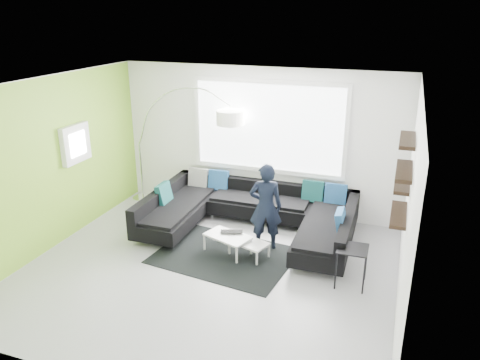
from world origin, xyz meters
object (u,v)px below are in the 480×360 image
object	(u,v)px
arc_lamp	(139,144)
laptop	(231,233)
person	(266,207)
side_table	(351,266)
sectional_sofa	(249,217)
coffee_table	(238,246)

from	to	relation	value
arc_lamp	laptop	xyz separation A→B (m)	(2.54, -1.48, -0.88)
person	laptop	world-z (taller)	person
side_table	person	world-z (taller)	person
arc_lamp	side_table	size ratio (longest dim) A/B	4.10
sectional_sofa	side_table	bearing A→B (deg)	-29.55
coffee_table	person	distance (m)	0.78
coffee_table	arc_lamp	distance (m)	3.26
coffee_table	laptop	size ratio (longest dim) A/B	2.27
coffee_table	laptop	world-z (taller)	laptop
coffee_table	side_table	bearing A→B (deg)	10.73
coffee_table	arc_lamp	world-z (taller)	arc_lamp
sectional_sofa	arc_lamp	size ratio (longest dim) A/B	1.49
arc_lamp	side_table	bearing A→B (deg)	-18.87
sectional_sofa	side_table	xyz separation A→B (m)	(1.90, -1.04, -0.04)
coffee_table	side_table	xyz separation A→B (m)	(1.83, -0.28, 0.14)
coffee_table	side_table	world-z (taller)	side_table
side_table	coffee_table	bearing A→B (deg)	171.19
side_table	arc_lamp	bearing A→B (deg)	157.92
coffee_table	person	xyz separation A→B (m)	(0.34, 0.38, 0.58)
sectional_sofa	coffee_table	size ratio (longest dim) A/B	3.81
side_table	laptop	world-z (taller)	side_table
sectional_sofa	laptop	bearing A→B (deg)	-96.60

